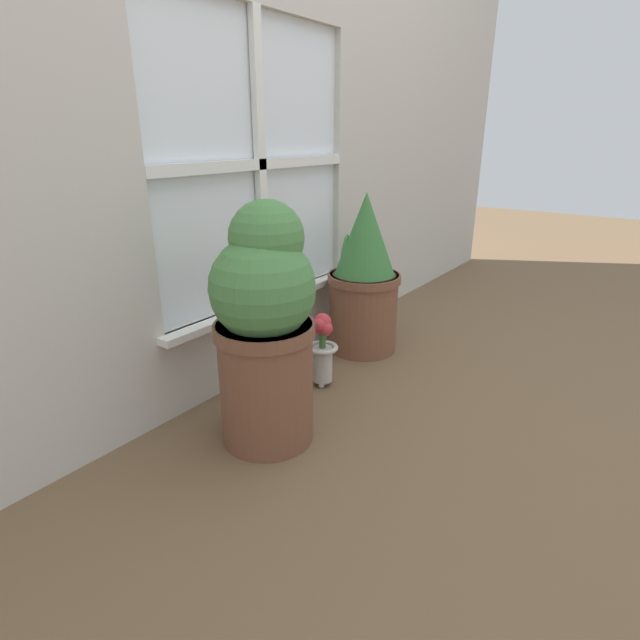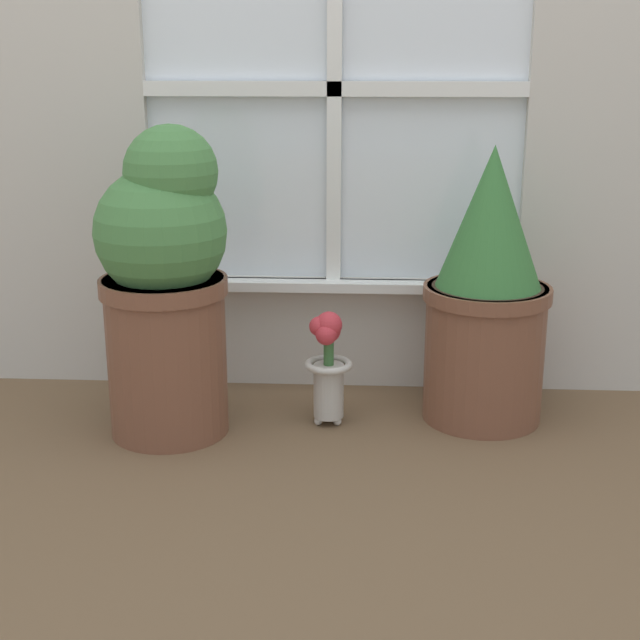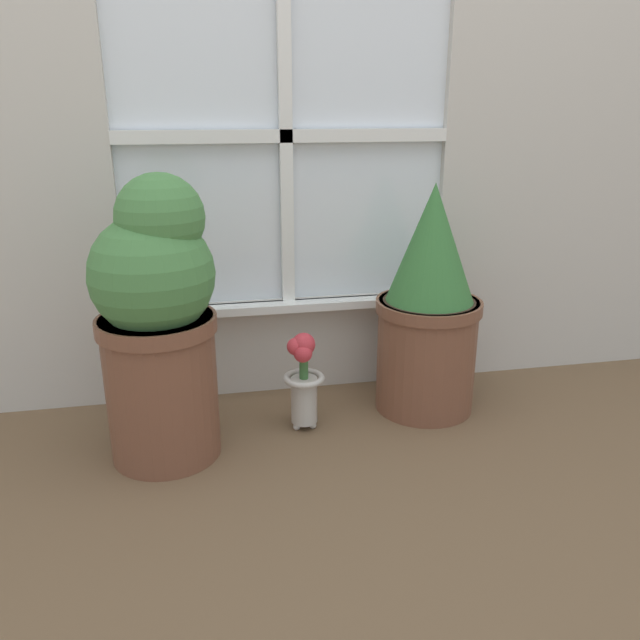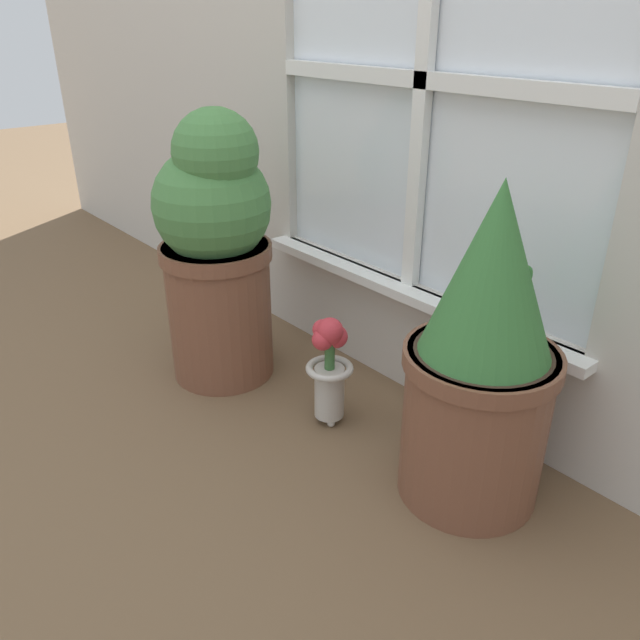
{
  "view_description": "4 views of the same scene",
  "coord_description": "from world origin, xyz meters",
  "views": [
    {
      "loc": [
        -1.32,
        -0.69,
        0.87
      ],
      "look_at": [
        0.01,
        0.28,
        0.25
      ],
      "focal_mm": 28.0,
      "sensor_mm": 36.0,
      "label": 1
    },
    {
      "loc": [
        0.09,
        -1.71,
        0.85
      ],
      "look_at": [
        -0.02,
        0.28,
        0.25
      ],
      "focal_mm": 50.0,
      "sensor_mm": 36.0,
      "label": 2
    },
    {
      "loc": [
        -0.26,
        -1.26,
        0.84
      ],
      "look_at": [
        0.05,
        0.27,
        0.31
      ],
      "focal_mm": 35.0,
      "sensor_mm": 36.0,
      "label": 3
    },
    {
      "loc": [
        0.94,
        -0.58,
        0.9
      ],
      "look_at": [
        0.01,
        0.22,
        0.29
      ],
      "focal_mm": 35.0,
      "sensor_mm": 36.0,
      "label": 4
    }
  ],
  "objects": [
    {
      "name": "potted_plant_left",
      "position": [
        -0.36,
        0.2,
        0.36
      ],
      "size": [
        0.29,
        0.29,
        0.71
      ],
      "color": "brown",
      "rests_on": "ground_plane"
    },
    {
      "name": "ground_plane",
      "position": [
        0.0,
        0.0,
        0.0
      ],
      "size": [
        10.0,
        10.0,
        0.0
      ],
      "primitive_type": "plane",
      "color": "brown"
    },
    {
      "name": "potted_plant_right",
      "position": [
        0.37,
        0.32,
        0.31
      ],
      "size": [
        0.3,
        0.3,
        0.65
      ],
      "color": "brown",
      "rests_on": "ground_plane"
    },
    {
      "name": "flower_vase",
      "position": [
        -0.0,
        0.26,
        0.15
      ],
      "size": [
        0.11,
        0.11,
        0.28
      ],
      "color": "#BCB7AD",
      "rests_on": "ground_plane"
    }
  ]
}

